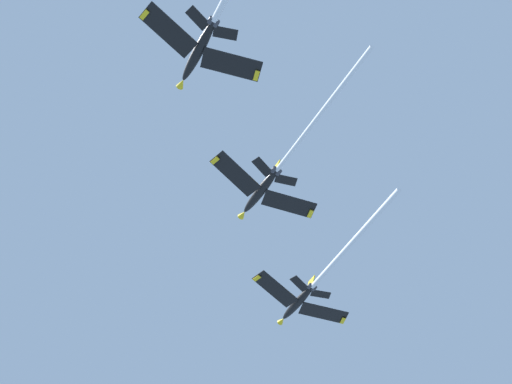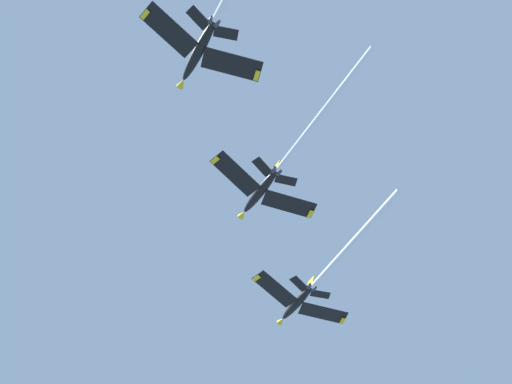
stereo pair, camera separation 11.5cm
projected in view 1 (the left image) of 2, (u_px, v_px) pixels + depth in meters
The scene contains 3 objects.
jet_lead at pixel (315, 283), 141.95m from camera, with size 34.04×25.23×19.41m.
jet_second at pixel (275, 173), 127.18m from camera, with size 33.86×23.90×19.13m.
jet_third at pixel (221, 7), 109.47m from camera, with size 34.92×25.65×18.86m.
Camera 1 is at (-17.69, 53.39, 1.89)m, focal length 53.85 mm.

